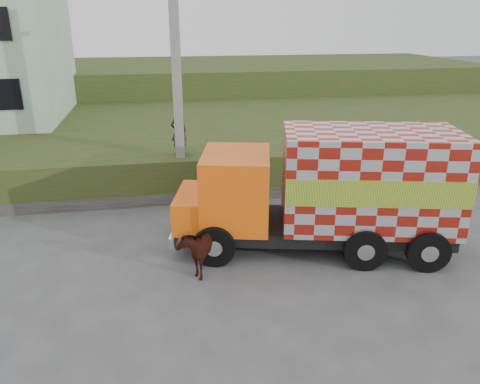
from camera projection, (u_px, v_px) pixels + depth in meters
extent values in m
plane|color=#474749|center=(231.00, 258.00, 12.29)|extent=(120.00, 120.00, 0.00)
cube|color=#234918|center=(197.00, 139.00, 21.24)|extent=(40.00, 12.00, 1.50)
cube|color=#234918|center=(181.00, 86.00, 32.04)|extent=(40.00, 12.00, 3.00)
cube|color=#595651|center=(153.00, 198.00, 15.76)|extent=(16.00, 0.50, 0.40)
cube|color=gray|center=(177.00, 82.00, 14.96)|extent=(0.30, 0.30, 8.00)
cube|color=black|center=(321.00, 226.00, 12.66)|extent=(6.85, 3.54, 0.34)
cube|color=#FF5F0D|center=(236.00, 188.00, 12.40)|extent=(2.19, 2.55, 1.92)
cube|color=#FF5F0D|center=(195.00, 207.00, 12.66)|extent=(1.39, 2.19, 0.87)
cube|color=silver|center=(369.00, 178.00, 12.11)|extent=(4.83, 3.25, 2.50)
cube|color=yellow|center=(379.00, 194.00, 11.02)|extent=(4.32, 1.04, 0.67)
cube|color=yellow|center=(361.00, 165.00, 13.21)|extent=(4.32, 1.04, 0.67)
cube|color=silver|center=(179.00, 226.00, 12.89)|extent=(0.64, 2.19, 0.29)
cylinder|color=black|center=(215.00, 246.00, 11.80)|extent=(1.11, 0.57, 1.06)
cylinder|color=black|center=(222.00, 212.00, 13.87)|extent=(1.11, 0.57, 1.06)
cylinder|color=black|center=(365.00, 249.00, 11.61)|extent=(1.11, 0.57, 1.06)
cylinder|color=black|center=(350.00, 214.00, 13.68)|extent=(1.11, 0.57, 1.06)
cylinder|color=black|center=(428.00, 251.00, 11.54)|extent=(1.11, 0.57, 1.06)
cylinder|color=black|center=(403.00, 215.00, 13.61)|extent=(1.11, 0.57, 1.06)
imported|color=black|center=(199.00, 247.00, 11.51)|extent=(1.20, 1.63, 1.25)
imported|color=#2B2827|center=(179.00, 131.00, 15.90)|extent=(0.66, 0.53, 1.58)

